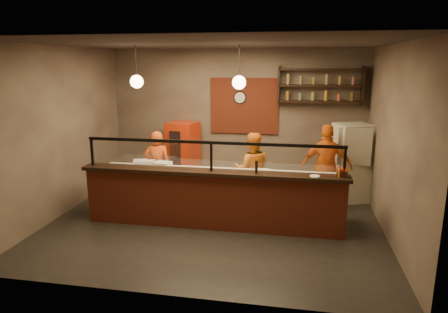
% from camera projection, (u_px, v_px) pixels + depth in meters
% --- Properties ---
extents(floor, '(6.00, 6.00, 0.00)m').
position_uv_depth(floor, '(215.00, 221.00, 7.45)').
color(floor, black).
rests_on(floor, ground).
extents(ceiling, '(6.00, 6.00, 0.00)m').
position_uv_depth(ceiling, '(214.00, 44.00, 6.72)').
color(ceiling, '#3A312D').
rests_on(ceiling, wall_back).
extents(wall_back, '(6.00, 0.00, 6.00)m').
position_uv_depth(wall_back, '(236.00, 118.00, 9.48)').
color(wall_back, '#7D6D5C').
rests_on(wall_back, floor).
extents(wall_left, '(0.00, 5.00, 5.00)m').
position_uv_depth(wall_left, '(61.00, 132.00, 7.61)').
color(wall_left, '#7D6D5C').
rests_on(wall_left, floor).
extents(wall_right, '(0.00, 5.00, 5.00)m').
position_uv_depth(wall_right, '(393.00, 143.00, 6.56)').
color(wall_right, '#7D6D5C').
rests_on(wall_right, floor).
extents(wall_front, '(6.00, 0.00, 6.00)m').
position_uv_depth(wall_front, '(172.00, 175.00, 4.69)').
color(wall_front, '#7D6D5C').
rests_on(wall_front, floor).
extents(brick_patch, '(1.60, 0.04, 1.30)m').
position_uv_depth(brick_patch, '(244.00, 106.00, 9.35)').
color(brick_patch, '#963820').
rests_on(brick_patch, wall_back).
extents(service_counter, '(4.60, 0.25, 1.00)m').
position_uv_depth(service_counter, '(212.00, 201.00, 7.05)').
color(service_counter, '#963820').
rests_on(service_counter, floor).
extents(counter_ledge, '(4.70, 0.37, 0.06)m').
position_uv_depth(counter_ledge, '(211.00, 172.00, 6.93)').
color(counter_ledge, black).
rests_on(counter_ledge, service_counter).
extents(worktop_cabinet, '(4.60, 0.75, 0.85)m').
position_uv_depth(worktop_cabinet, '(217.00, 196.00, 7.55)').
color(worktop_cabinet, gray).
rests_on(worktop_cabinet, floor).
extents(worktop, '(4.60, 0.75, 0.05)m').
position_uv_depth(worktop, '(217.00, 173.00, 7.45)').
color(worktop, white).
rests_on(worktop, worktop_cabinet).
extents(sneeze_guard, '(4.50, 0.05, 0.52)m').
position_uv_depth(sneeze_guard, '(211.00, 153.00, 6.85)').
color(sneeze_guard, white).
rests_on(sneeze_guard, counter_ledge).
extents(wall_shelving, '(1.84, 0.28, 0.85)m').
position_uv_depth(wall_shelving, '(320.00, 86.00, 8.80)').
color(wall_shelving, black).
rests_on(wall_shelving, wall_back).
extents(wall_clock, '(0.30, 0.04, 0.30)m').
position_uv_depth(wall_clock, '(240.00, 97.00, 9.31)').
color(wall_clock, black).
rests_on(wall_clock, wall_back).
extents(pendant_left, '(0.24, 0.24, 0.77)m').
position_uv_depth(pendant_left, '(137.00, 82.00, 7.32)').
color(pendant_left, black).
rests_on(pendant_left, ceiling).
extents(pendant_right, '(0.24, 0.24, 0.77)m').
position_uv_depth(pendant_right, '(239.00, 82.00, 6.99)').
color(pendant_right, black).
rests_on(pendant_right, ceiling).
extents(cook_left, '(0.62, 0.48, 1.52)m').
position_uv_depth(cook_left, '(157.00, 166.00, 8.41)').
color(cook_left, '#DF4C15').
rests_on(cook_left, floor).
extents(cook_mid, '(0.83, 0.69, 1.53)m').
position_uv_depth(cook_mid, '(252.00, 170.00, 8.13)').
color(cook_mid, orange).
rests_on(cook_mid, floor).
extents(cook_right, '(1.01, 0.43, 1.71)m').
position_uv_depth(cook_right, '(326.00, 167.00, 8.00)').
color(cook_right, '#DD5C14').
rests_on(cook_right, floor).
extents(fridge, '(0.86, 0.83, 1.65)m').
position_uv_depth(fridge, '(351.00, 163.00, 8.45)').
color(fridge, beige).
rests_on(fridge, floor).
extents(red_cooler, '(0.77, 0.73, 1.53)m').
position_uv_depth(red_cooler, '(183.00, 154.00, 9.55)').
color(red_cooler, red).
rests_on(red_cooler, floor).
extents(pizza_dough, '(0.55, 0.55, 0.01)m').
position_uv_depth(pizza_dough, '(262.00, 172.00, 7.41)').
color(pizza_dough, beige).
rests_on(pizza_dough, worktop).
extents(prep_tub_a, '(0.32, 0.28, 0.13)m').
position_uv_depth(prep_tub_a, '(140.00, 163.00, 7.83)').
color(prep_tub_a, silver).
rests_on(prep_tub_a, worktop).
extents(prep_tub_b, '(0.31, 0.26, 0.14)m').
position_uv_depth(prep_tub_b, '(147.00, 164.00, 7.74)').
color(prep_tub_b, silver).
rests_on(prep_tub_b, worktop).
extents(prep_tub_c, '(0.34, 0.29, 0.15)m').
position_uv_depth(prep_tub_c, '(162.00, 166.00, 7.58)').
color(prep_tub_c, white).
rests_on(prep_tub_c, worktop).
extents(rolling_pin, '(0.34, 0.20, 0.06)m').
position_uv_depth(rolling_pin, '(157.00, 168.00, 7.64)').
color(rolling_pin, yellow).
rests_on(rolling_pin, worktop).
extents(condiment_caddy, '(0.20, 0.17, 0.10)m').
position_uv_depth(condiment_caddy, '(342.00, 174.00, 6.56)').
color(condiment_caddy, black).
rests_on(condiment_caddy, counter_ledge).
extents(pepper_mill, '(0.05, 0.05, 0.22)m').
position_uv_depth(pepper_mill, '(256.00, 167.00, 6.74)').
color(pepper_mill, black).
rests_on(pepper_mill, counter_ledge).
extents(small_plate, '(0.17, 0.17, 0.01)m').
position_uv_depth(small_plate, '(315.00, 176.00, 6.58)').
color(small_plate, white).
rests_on(small_plate, counter_ledge).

